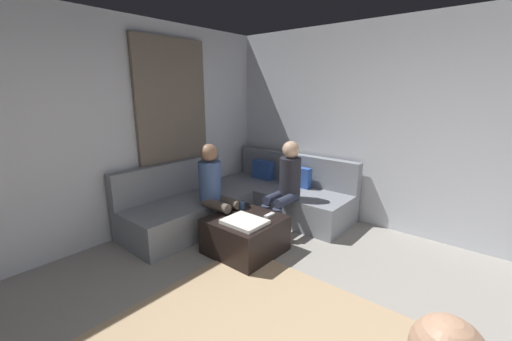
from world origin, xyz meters
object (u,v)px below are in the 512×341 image
(coffee_mug, at_px, (242,205))
(person_on_couch_back, at_px, (286,183))
(ottoman, at_px, (245,235))
(person_on_couch_side, at_px, (215,188))
(game_remote, at_px, (269,215))
(sectional_couch, at_px, (243,200))

(coffee_mug, height_order, person_on_couch_back, person_on_couch_back)
(ottoman, bearing_deg, person_on_couch_side, 175.80)
(game_remote, height_order, person_on_couch_side, person_on_couch_side)
(game_remote, bearing_deg, sectional_couch, 150.33)
(ottoman, height_order, person_on_couch_side, person_on_couch_side)
(ottoman, bearing_deg, person_on_couch_back, 87.99)
(sectional_couch, bearing_deg, game_remote, -29.67)
(sectional_couch, relative_size, person_on_couch_side, 2.12)
(person_on_couch_back, distance_m, person_on_couch_side, 0.91)
(ottoman, xyz_separation_m, person_on_couch_side, (-0.53, 0.04, 0.45))
(sectional_couch, relative_size, ottoman, 3.36)
(sectional_couch, relative_size, coffee_mug, 26.84)
(coffee_mug, bearing_deg, ottoman, -39.29)
(person_on_couch_back, height_order, person_on_couch_side, same)
(ottoman, bearing_deg, coffee_mug, 140.71)
(ottoman, relative_size, coffee_mug, 8.00)
(person_on_couch_side, bearing_deg, ottoman, 85.80)
(coffee_mug, distance_m, game_remote, 0.40)
(person_on_couch_back, bearing_deg, ottoman, 87.99)
(sectional_couch, xyz_separation_m, person_on_couch_side, (0.15, -0.67, 0.38))
(coffee_mug, bearing_deg, game_remote, 5.71)
(ottoman, relative_size, person_on_couch_side, 0.63)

